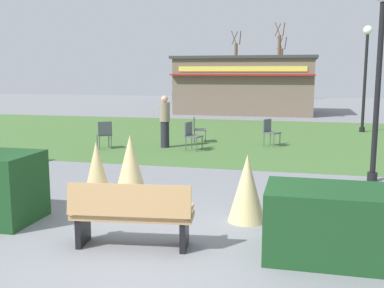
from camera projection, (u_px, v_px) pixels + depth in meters
name	position (u px, v px, depth m)	size (l,w,h in m)	color
ground_plane	(141.00, 251.00, 6.29)	(80.00, 80.00, 0.00)	slate
lawn_patch	(244.00, 137.00, 17.39)	(36.00, 12.00, 0.01)	#446B33
park_bench	(132.00, 215.00, 6.33)	(1.75, 0.73, 0.95)	tan
hedge_right	(341.00, 224.00, 5.99)	(1.97, 1.10, 0.94)	#19421E
ornamental_grass_behind_left	(97.00, 172.00, 8.56)	(0.57, 0.57, 1.17)	#D1BC7F
ornamental_grass_behind_right	(131.00, 171.00, 8.31)	(0.70, 0.70, 1.32)	#D1BC7F
ornamental_grass_behind_center	(247.00, 188.00, 7.48)	(0.62, 0.62, 1.11)	#D1BC7F
lamppost_mid	(380.00, 61.00, 9.92)	(0.36, 0.36, 4.26)	black
lamppost_far	(366.00, 66.00, 18.36)	(0.36, 0.36, 4.26)	black
food_kiosk	(246.00, 85.00, 27.27)	(8.15, 4.95, 3.34)	#6B5B4C
cafe_chair_west	(197.00, 127.00, 15.89)	(0.52, 0.52, 0.89)	#4C5156
cafe_chair_east	(270.00, 130.00, 15.16)	(0.60, 0.60, 0.89)	#4C5156
cafe_chair_center	(191.00, 134.00, 14.30)	(0.54, 0.54, 0.89)	#4C5156
cafe_chair_north	(104.00, 133.00, 14.55)	(0.61, 0.61, 0.89)	#4C5156
person_strolling	(165.00, 121.00, 14.80)	(0.34, 0.34, 1.69)	#23232D
parked_car_west_slot	(200.00, 95.00, 36.18)	(4.33, 2.32, 1.20)	black
tree_left_bg	(236.00, 70.00, 39.90)	(0.91, 0.96, 5.94)	brown
tree_right_bg	(279.00, 66.00, 39.46)	(0.91, 0.96, 6.59)	brown
tree_center_bg	(281.00, 72.00, 41.52)	(0.91, 0.96, 5.56)	brown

